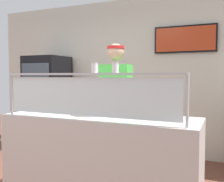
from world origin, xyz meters
TOP-DOWN VIEW (x-y plane):
  - ground_plane at (1.01, 1.00)m, footprint 12.00×12.00m
  - shop_rear_unit at (1.02, 2.35)m, footprint 6.42×0.13m
  - serving_counter at (1.01, 0.33)m, footprint 2.02×0.66m
  - sneeze_guard at (1.01, 0.06)m, footprint 1.84×0.06m
  - pizza_tray at (0.86, 0.38)m, footprint 0.40×0.40m
  - pizza_server at (0.89, 0.36)m, footprint 0.12×0.29m
  - parmesan_shaker at (1.10, 0.06)m, footprint 0.06×0.06m
  - pepper_flake_shaker at (1.30, 0.06)m, footprint 0.06×0.06m
  - worker_figure at (0.93, 0.96)m, footprint 0.41×0.50m
  - drink_fridge at (-0.86, 1.91)m, footprint 0.69×0.67m

SIDE VIEW (x-z plane):
  - ground_plane at x=1.01m, z-range 0.00..0.00m
  - serving_counter at x=1.01m, z-range 0.00..0.95m
  - drink_fridge at x=-0.86m, z-range 0.00..1.72m
  - pizza_tray at x=0.86m, z-range 0.95..0.98m
  - pizza_server at x=0.89m, z-range 0.99..0.99m
  - worker_figure at x=0.93m, z-range 0.13..1.89m
  - sneeze_guard at x=1.01m, z-range 1.01..1.45m
  - shop_rear_unit at x=1.02m, z-range 0.01..2.71m
  - pepper_flake_shaker at x=1.30m, z-range 1.38..1.47m
  - parmesan_shaker at x=1.10m, z-range 1.38..1.47m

